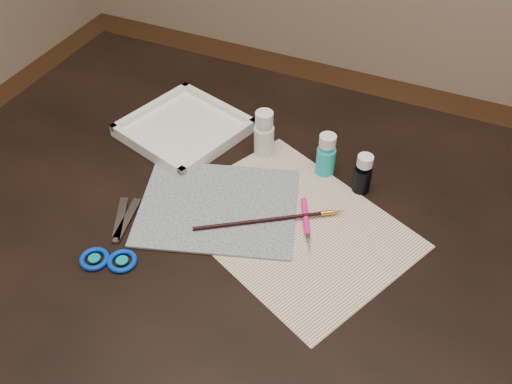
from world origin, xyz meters
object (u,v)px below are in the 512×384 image
at_px(paint_bottle_white, 264,133).
at_px(paper, 292,225).
at_px(scissors, 114,233).
at_px(canvas, 218,207).
at_px(paint_bottle_cyan, 326,155).
at_px(paint_bottle_navy, 363,174).
at_px(palette_tray, 184,128).

bearing_deg(paint_bottle_white, paper, -52.27).
bearing_deg(scissors, canvas, -71.07).
bearing_deg(paint_bottle_cyan, scissors, -132.21).
height_order(paper, paint_bottle_navy, paint_bottle_navy).
xyz_separation_m(canvas, paint_bottle_cyan, (0.14, 0.17, 0.04)).
xyz_separation_m(paint_bottle_cyan, scissors, (-0.28, -0.31, -0.04)).
distance_m(paint_bottle_white, palette_tray, 0.18).
distance_m(paint_bottle_navy, scissors, 0.46).
bearing_deg(paint_bottle_cyan, paper, -91.41).
xyz_separation_m(paper, paint_bottle_white, (-0.13, 0.16, 0.05)).
bearing_deg(paper, palette_tray, 152.92).
xyz_separation_m(paint_bottle_navy, palette_tray, (-0.39, 0.02, -0.03)).
xyz_separation_m(paint_bottle_white, palette_tray, (-0.18, -0.01, -0.04)).
relative_size(canvas, paint_bottle_navy, 3.48).
distance_m(paint_bottle_white, paint_bottle_navy, 0.21).
bearing_deg(palette_tray, paint_bottle_navy, -2.58).
relative_size(canvas, paint_bottle_white, 2.88).
bearing_deg(paint_bottle_white, paint_bottle_cyan, -2.59).
xyz_separation_m(canvas, palette_tray, (-0.17, 0.17, 0.01)).
relative_size(canvas, scissors, 1.46).
distance_m(paper, scissors, 0.31).
xyz_separation_m(canvas, scissors, (-0.13, -0.13, 0.00)).
bearing_deg(canvas, paint_bottle_cyan, 50.45).
bearing_deg(paint_bottle_cyan, paint_bottle_navy, -14.10).
bearing_deg(palette_tray, canvas, -45.80).
distance_m(paper, paint_bottle_white, 0.21).
xyz_separation_m(scissors, palette_tray, (-0.03, 0.30, 0.01)).
bearing_deg(paper, canvas, -173.91).
bearing_deg(scissors, paint_bottle_navy, -76.87).
height_order(paint_bottle_navy, scissors, paint_bottle_navy).
bearing_deg(palette_tray, paint_bottle_white, 2.60).
bearing_deg(scissors, palette_tray, -19.66).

